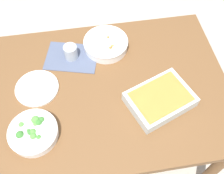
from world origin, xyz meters
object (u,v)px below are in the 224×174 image
broccoli_bowl (33,132)px  drink_cup (71,53)px  stew_bowl (106,44)px  spoon_by_stew (113,50)px  baking_dish (160,99)px  side_plate (37,88)px

broccoli_bowl → drink_cup: (0.20, 0.43, 0.01)m
stew_bowl → drink_cup: drink_cup is taller
spoon_by_stew → broccoli_bowl: bearing=-134.3°
stew_bowl → drink_cup: size_ratio=2.93×
stew_bowl → baking_dish: bearing=-62.5°
baking_dish → drink_cup: bearing=138.6°
drink_cup → spoon_by_stew: 0.24m
stew_bowl → spoon_by_stew: 0.05m
broccoli_bowl → baking_dish: bearing=7.0°
side_plate → spoon_by_stew: bearing=24.6°
broccoli_bowl → side_plate: bearing=86.9°
stew_bowl → side_plate: 0.45m
baking_dish → spoon_by_stew: (-0.17, 0.37, -0.03)m
broccoli_bowl → drink_cup: drink_cup is taller
drink_cup → stew_bowl: bearing=11.6°
side_plate → spoon_by_stew: side_plate is taller
broccoli_bowl → side_plate: size_ratio=1.03×
baking_dish → spoon_by_stew: baking_dish is taller
stew_bowl → side_plate: bearing=-150.6°
broccoli_bowl → drink_cup: bearing=64.7°
stew_bowl → spoon_by_stew: stew_bowl is taller
broccoli_bowl → drink_cup: size_ratio=2.66×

